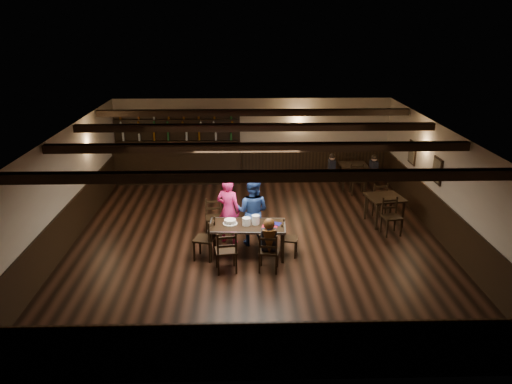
{
  "coord_description": "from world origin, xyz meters",
  "views": [
    {
      "loc": [
        -0.33,
        -11.14,
        5.18
      ],
      "look_at": [
        -0.02,
        0.2,
        1.19
      ],
      "focal_mm": 35.0,
      "sensor_mm": 36.0,
      "label": 1
    }
  ],
  "objects_px": {
    "dining_table": "(247,228)",
    "chair_near_left": "(226,249)",
    "chair_near_right": "(268,250)",
    "man_blue": "(252,211)",
    "bar_counter": "(178,160)",
    "cake": "(230,222)",
    "woman_pink": "(228,211)"
  },
  "relations": [
    {
      "from": "chair_near_right",
      "to": "man_blue",
      "type": "relative_size",
      "value": 0.54
    },
    {
      "from": "dining_table",
      "to": "chair_near_left",
      "type": "relative_size",
      "value": 1.85
    },
    {
      "from": "dining_table",
      "to": "man_blue",
      "type": "bearing_deg",
      "value": 78.19
    },
    {
      "from": "chair_near_left",
      "to": "woman_pink",
      "type": "bearing_deg",
      "value": 89.7
    },
    {
      "from": "dining_table",
      "to": "woman_pink",
      "type": "relative_size",
      "value": 1.08
    },
    {
      "from": "man_blue",
      "to": "cake",
      "type": "bearing_deg",
      "value": 64.3
    },
    {
      "from": "man_blue",
      "to": "bar_counter",
      "type": "height_order",
      "value": "bar_counter"
    },
    {
      "from": "chair_near_left",
      "to": "chair_near_right",
      "type": "relative_size",
      "value": 1.06
    },
    {
      "from": "chair_near_left",
      "to": "man_blue",
      "type": "xyz_separation_m",
      "value": [
        0.58,
        1.44,
        0.27
      ]
    },
    {
      "from": "chair_near_right",
      "to": "cake",
      "type": "bearing_deg",
      "value": 132.96
    },
    {
      "from": "chair_near_left",
      "to": "woman_pink",
      "type": "xyz_separation_m",
      "value": [
        0.01,
        1.54,
        0.26
      ]
    },
    {
      "from": "woman_pink",
      "to": "man_blue",
      "type": "relative_size",
      "value": 0.98
    },
    {
      "from": "chair_near_left",
      "to": "chair_near_right",
      "type": "height_order",
      "value": "chair_near_left"
    },
    {
      "from": "chair_near_left",
      "to": "man_blue",
      "type": "bearing_deg",
      "value": 68.14
    },
    {
      "from": "woman_pink",
      "to": "cake",
      "type": "xyz_separation_m",
      "value": [
        0.05,
        -0.64,
        -0.02
      ]
    },
    {
      "from": "dining_table",
      "to": "man_blue",
      "type": "distance_m",
      "value": 0.65
    },
    {
      "from": "chair_near_left",
      "to": "chair_near_right",
      "type": "distance_m",
      "value": 0.89
    },
    {
      "from": "man_blue",
      "to": "cake",
      "type": "relative_size",
      "value": 4.99
    },
    {
      "from": "chair_near_left",
      "to": "cake",
      "type": "distance_m",
      "value": 0.93
    },
    {
      "from": "chair_near_left",
      "to": "cake",
      "type": "bearing_deg",
      "value": 86.13
    },
    {
      "from": "woman_pink",
      "to": "man_blue",
      "type": "height_order",
      "value": "man_blue"
    },
    {
      "from": "chair_near_right",
      "to": "bar_counter",
      "type": "relative_size",
      "value": 0.21
    },
    {
      "from": "bar_counter",
      "to": "chair_near_right",
      "type": "bearing_deg",
      "value": -67.2
    },
    {
      "from": "woman_pink",
      "to": "chair_near_left",
      "type": "bearing_deg",
      "value": 113.26
    },
    {
      "from": "woman_pink",
      "to": "bar_counter",
      "type": "relative_size",
      "value": 0.38
    },
    {
      "from": "dining_table",
      "to": "cake",
      "type": "distance_m",
      "value": 0.41
    },
    {
      "from": "dining_table",
      "to": "bar_counter",
      "type": "height_order",
      "value": "bar_counter"
    },
    {
      "from": "dining_table",
      "to": "bar_counter",
      "type": "bearing_deg",
      "value": 111.94
    },
    {
      "from": "dining_table",
      "to": "woman_pink",
      "type": "height_order",
      "value": "woman_pink"
    },
    {
      "from": "woman_pink",
      "to": "man_blue",
      "type": "xyz_separation_m",
      "value": [
        0.57,
        -0.1,
        0.01
      ]
    },
    {
      "from": "dining_table",
      "to": "man_blue",
      "type": "height_order",
      "value": "man_blue"
    },
    {
      "from": "chair_near_left",
      "to": "bar_counter",
      "type": "height_order",
      "value": "bar_counter"
    }
  ]
}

